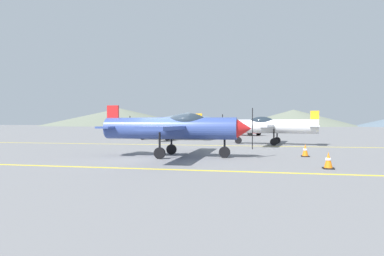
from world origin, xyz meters
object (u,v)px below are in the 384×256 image
airplane_near (175,128)px  airplane_far (166,125)px  traffic_cone_side (328,161)px  airplane_mid (269,126)px  car_sedan (245,129)px  traffic_cone_front (305,151)px

airplane_near → airplane_far: size_ratio=1.00×
airplane_far → traffic_cone_side: size_ratio=13.78×
airplane_mid → car_sedan: bearing=98.0°
airplane_mid → airplane_near: bearing=-115.5°
traffic_cone_front → traffic_cone_side: 4.07m
airplane_far → airplane_mid: bearing=-25.6°
traffic_cone_front → airplane_near: bearing=-167.9°
traffic_cone_front → traffic_cone_side: same height
car_sedan → airplane_near: bearing=-94.8°
airplane_near → traffic_cone_front: (5.99, 1.29, -1.09)m
airplane_near → traffic_cone_front: 6.22m
car_sedan → traffic_cone_side: 29.88m
airplane_near → traffic_cone_front: bearing=12.1°
airplane_near → car_sedan: bearing=85.2°
airplane_mid → car_sedan: 17.27m
traffic_cone_side → airplane_near: bearing=155.8°
car_sedan → airplane_far: bearing=-118.1°
airplane_near → airplane_mid: 10.79m
airplane_near → traffic_cone_front: size_ratio=13.76×
airplane_near → car_sedan: size_ratio=1.78×
airplane_mid → car_sedan: size_ratio=1.79×
airplane_far → traffic_cone_side: (10.71, -16.92, -1.09)m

